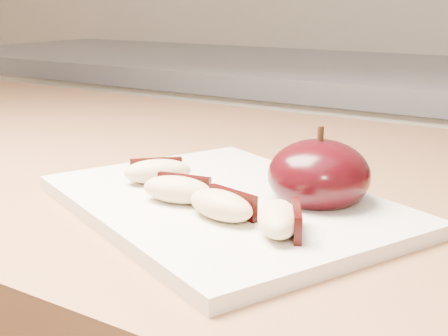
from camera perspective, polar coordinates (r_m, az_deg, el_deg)
The scene contains 7 objects.
back_cabinet at distance 1.42m, azimuth 15.70°, elevation -10.31°, with size 2.40×0.62×0.94m.
cutting_board at distance 0.52m, azimuth 0.00°, elevation -3.29°, with size 0.29×0.22×0.01m, color silver.
apple_half at distance 0.51m, azimuth 8.66°, elevation -0.66°, with size 0.10×0.10×0.07m.
apple_wedge_a at distance 0.56m, azimuth -6.11°, elevation -0.29°, with size 0.06×0.06×0.02m.
apple_wedge_b at distance 0.50m, azimuth -4.21°, elevation -1.95°, with size 0.06×0.04×0.02m.
apple_wedge_c at distance 0.46m, azimuth -0.17°, elevation -3.39°, with size 0.06×0.04×0.02m.
apple_wedge_d at distance 0.44m, azimuth 5.17°, elevation -4.66°, with size 0.05×0.07×0.02m.
Camera 1 is at (0.36, -0.04, 1.07)m, focal length 50.00 mm.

